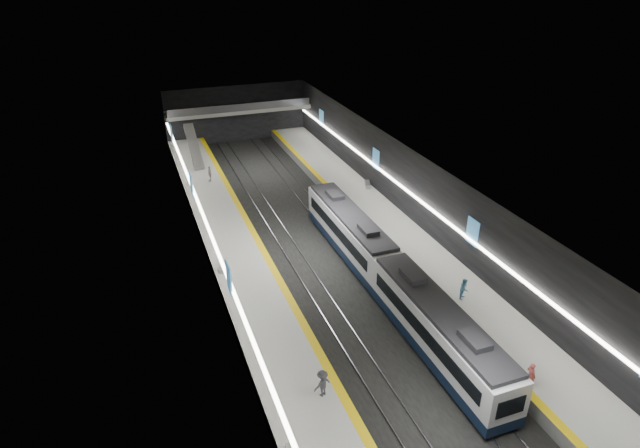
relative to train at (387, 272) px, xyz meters
name	(u,v)px	position (x,y,z in m)	size (l,w,h in m)	color
ground	(323,254)	(-2.50, 7.86, -2.20)	(70.00, 70.00, 0.00)	black
ceiling	(323,173)	(-2.50, 7.86, 5.80)	(20.00, 70.00, 0.04)	beige
wall_left	(209,234)	(-12.50, 7.86, 1.80)	(0.04, 70.00, 8.00)	black
wall_right	(423,199)	(7.50, 7.86, 1.80)	(0.04, 70.00, 8.00)	black
wall_back	(237,114)	(-2.50, 42.86, 1.80)	(20.00, 0.04, 8.00)	black
platform_left	(241,265)	(-10.00, 7.86, -1.70)	(5.00, 70.00, 1.00)	slate
tile_surface_left	(241,260)	(-10.00, 7.86, -1.19)	(5.00, 70.00, 0.02)	#B7B7B1
tactile_strip_left	(266,255)	(-7.80, 7.86, -1.18)	(0.60, 70.00, 0.02)	yellow
platform_right	(396,236)	(5.00, 7.86, -1.70)	(5.00, 70.00, 1.00)	slate
tile_surface_right	(397,231)	(5.00, 7.86, -1.19)	(5.00, 70.00, 0.02)	#B7B7B1
tactile_strip_right	(376,235)	(2.80, 7.86, -1.18)	(0.60, 70.00, 0.02)	yellow
rails	(323,254)	(-2.50, 7.86, -2.14)	(6.52, 70.00, 0.12)	gray
train	(387,272)	(0.00, 0.00, 0.00)	(2.69, 30.04, 3.60)	#0D1A32
ad_posters	(319,205)	(-2.50, 8.86, 2.30)	(19.94, 53.50, 2.20)	teal
cove_light_left	(211,236)	(-12.30, 7.86, 1.60)	(0.25, 68.60, 0.12)	white
cove_light_right	(420,201)	(7.30, 7.86, 1.60)	(0.25, 68.60, 0.12)	white
mezzanine_bridge	(239,110)	(-2.50, 40.78, 2.84)	(20.00, 3.00, 1.50)	gray
escalator	(194,146)	(-10.00, 33.86, 0.70)	(1.20, 8.00, 0.60)	#99999E
bench_left_far	(222,267)	(-11.77, 6.99, -1.00)	(0.44, 1.60, 0.39)	#99999E
bench_right_far	(368,185)	(7.00, 18.71, -0.97)	(0.51, 1.82, 0.44)	#99999E
passenger_right_a	(531,375)	(3.13, -12.98, -0.32)	(0.64, 0.42, 1.75)	#B84B44
passenger_right_b	(464,289)	(4.68, -3.65, -0.34)	(0.83, 0.65, 1.71)	teal
passenger_left_a	(210,174)	(-9.37, 26.46, -0.29)	(1.07, 0.44, 1.82)	beige
passenger_left_b	(322,383)	(-8.93, -9.29, -0.29)	(1.17, 0.67, 1.81)	#3A3A41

